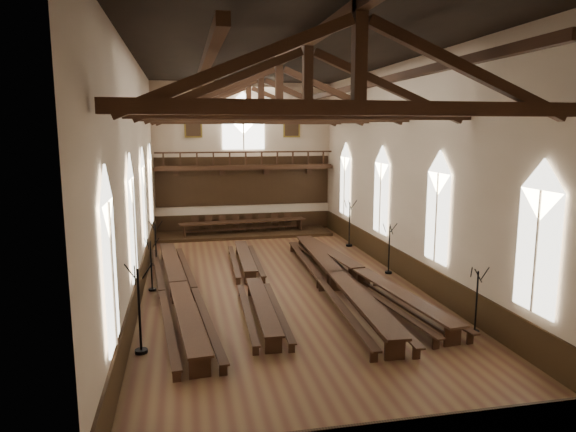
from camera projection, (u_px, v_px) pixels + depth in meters
name	position (u px, v px, depth m)	size (l,w,h in m)	color
ground	(280.00, 286.00, 22.93)	(26.00, 26.00, 0.00)	brown
room_walls	(279.00, 140.00, 21.86)	(26.00, 26.00, 26.00)	beige
wainscot_band	(280.00, 273.00, 22.83)	(12.00, 26.00, 1.20)	#2F1F0E
side_windows	(279.00, 203.00, 22.31)	(11.85, 19.80, 4.50)	white
end_window	(243.00, 125.00, 34.19)	(2.80, 0.12, 3.80)	white
minstrels_gallery	(244.00, 175.00, 34.51)	(11.80, 1.24, 3.70)	#321D0F
portraits	(243.00, 127.00, 34.21)	(7.75, 0.09, 1.45)	brown
roof_trusses	(279.00, 98.00, 21.57)	(11.70, 25.70, 2.80)	#321D0F
refectory_row_a	(178.00, 286.00, 20.95)	(2.22, 14.82, 0.78)	#321D0F
refectory_row_b	(253.00, 279.00, 22.32)	(1.60, 13.80, 0.68)	#321D0F
refectory_row_c	(336.00, 276.00, 22.40)	(1.97, 15.06, 0.81)	#321D0F
refectory_row_d	(358.00, 272.00, 23.02)	(2.31, 14.76, 0.77)	#321D0F
dais	(244.00, 234.00, 33.87)	(11.40, 2.85, 0.19)	#2F1F0E
high_table	(244.00, 223.00, 33.75)	(8.43, 1.74, 0.79)	#321D0F
high_chairs	(242.00, 222.00, 34.55)	(6.81, 0.51, 1.07)	#321D0F
candelabrum_left_near	(140.00, 326.00, 15.91)	(0.87, 0.83, 2.88)	black
candelabrum_left_mid	(152.00, 275.00, 22.15)	(0.68, 0.70, 2.34)	black
candelabrum_left_far	(156.00, 252.00, 26.19)	(0.70, 0.68, 2.34)	black
candelabrum_right_near	(476.00, 313.00, 17.49)	(0.63, 0.72, 2.33)	black
candelabrum_right_mid	(389.00, 258.00, 24.79)	(0.74, 0.71, 2.47)	black
candelabrum_right_far	(349.00, 232.00, 30.59)	(0.81, 0.85, 2.81)	black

